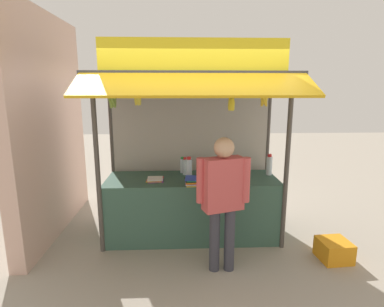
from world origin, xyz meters
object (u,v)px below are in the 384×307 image
(water_bottle_mid_left, at_px, (189,168))
(vendor_person, at_px, (223,193))
(water_bottle_far_left, at_px, (185,166))
(banana_bunch_leftmost, at_px, (231,104))
(water_bottle_front_left, at_px, (182,165))
(magazine_stack_mid_right, at_px, (195,181))
(banana_bunch_inner_left, at_px, (138,99))
(plastic_crate, at_px, (334,250))
(banana_bunch_inner_right, at_px, (113,101))
(water_bottle_rear_center, at_px, (269,165))
(banana_bunch_rightmost, at_px, (264,99))
(magazine_stack_center, at_px, (155,179))

(water_bottle_mid_left, distance_m, vendor_person, 0.96)
(water_bottle_far_left, bearing_deg, banana_bunch_leftmost, -52.49)
(water_bottle_front_left, distance_m, magazine_stack_mid_right, 0.59)
(water_bottle_front_left, distance_m, vendor_person, 1.25)
(banana_bunch_inner_left, bearing_deg, plastic_crate, -5.48)
(banana_bunch_inner_left, height_order, banana_bunch_inner_right, same)
(banana_bunch_leftmost, distance_m, vendor_person, 1.03)
(vendor_person, bearing_deg, water_bottle_mid_left, 93.32)
(magazine_stack_mid_right, height_order, banana_bunch_inner_right, banana_bunch_inner_right)
(banana_bunch_inner_right, relative_size, plastic_crate, 0.81)
(water_bottle_rear_center, bearing_deg, banana_bunch_inner_left, -160.50)
(magazine_stack_mid_right, relative_size, banana_bunch_rightmost, 0.99)
(water_bottle_mid_left, xyz_separation_m, banana_bunch_rightmost, (0.86, -0.51, 0.96))
(water_bottle_far_left, height_order, banana_bunch_leftmost, banana_bunch_leftmost)
(water_bottle_rear_center, xyz_separation_m, banana_bunch_rightmost, (-0.29, -0.62, 0.95))
(banana_bunch_rightmost, bearing_deg, water_bottle_mid_left, 149.34)
(water_bottle_rear_center, distance_m, magazine_stack_mid_right, 1.17)
(water_bottle_front_left, xyz_separation_m, banana_bunch_rightmost, (0.95, -0.79, 0.99))
(water_bottle_rear_center, xyz_separation_m, magazine_stack_center, (-1.62, -0.22, -0.13))
(water_bottle_rear_center, height_order, plastic_crate, water_bottle_rear_center)
(water_bottle_far_left, height_order, banana_bunch_inner_left, banana_bunch_inner_left)
(water_bottle_mid_left, xyz_separation_m, plastic_crate, (1.76, -0.74, -0.87))
(banana_bunch_inner_right, bearing_deg, plastic_crate, -4.91)
(magazine_stack_center, height_order, magazine_stack_mid_right, magazine_stack_mid_right)
(water_bottle_rear_center, xyz_separation_m, water_bottle_mid_left, (-1.16, -0.11, -0.00))
(plastic_crate, bearing_deg, magazine_stack_mid_right, 165.06)
(water_bottle_rear_center, relative_size, banana_bunch_inner_left, 1.17)
(magazine_stack_mid_right, distance_m, banana_bunch_inner_left, 1.28)
(banana_bunch_leftmost, xyz_separation_m, vendor_person, (-0.13, -0.38, -0.95))
(water_bottle_mid_left, xyz_separation_m, banana_bunch_inner_right, (-0.89, -0.51, 0.94))
(water_bottle_rear_center, distance_m, banana_bunch_inner_right, 2.34)
(banana_bunch_leftmost, bearing_deg, banana_bunch_inner_left, 179.99)
(water_bottle_mid_left, height_order, vendor_person, vendor_person)
(banana_bunch_leftmost, bearing_deg, water_bottle_front_left, 125.76)
(banana_bunch_rightmost, bearing_deg, banana_bunch_inner_left, 179.95)
(banana_bunch_inner_right, height_order, vendor_person, banana_bunch_inner_right)
(water_bottle_rear_center, height_order, water_bottle_far_left, water_bottle_rear_center)
(water_bottle_front_left, bearing_deg, vendor_person, -69.52)
(water_bottle_front_left, height_order, banana_bunch_inner_right, banana_bunch_inner_right)
(water_bottle_mid_left, relative_size, magazine_stack_mid_right, 1.11)
(water_bottle_mid_left, distance_m, magazine_stack_mid_right, 0.31)
(water_bottle_rear_center, height_order, water_bottle_mid_left, water_bottle_rear_center)
(water_bottle_rear_center, relative_size, magazine_stack_center, 1.21)
(water_bottle_mid_left, bearing_deg, water_bottle_rear_center, 5.59)
(water_bottle_rear_center, height_order, magazine_stack_mid_right, water_bottle_rear_center)
(magazine_stack_center, bearing_deg, banana_bunch_rightmost, -17.02)
(water_bottle_rear_center, relative_size, water_bottle_far_left, 1.19)
(magazine_stack_mid_right, distance_m, plastic_crate, 1.92)
(banana_bunch_inner_left, bearing_deg, water_bottle_far_left, 51.29)
(banana_bunch_inner_left, bearing_deg, magazine_stack_center, 70.73)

